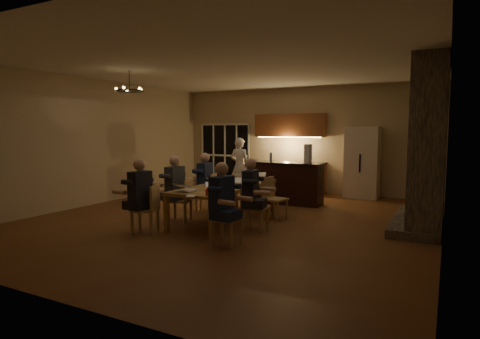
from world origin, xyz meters
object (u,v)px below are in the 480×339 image
(person_right_mid, at_px, (250,195))
(laptop_b, at_px, (215,186))
(mug_mid, at_px, (242,180))
(redcup_mid, at_px, (215,180))
(chair_right_mid, at_px, (255,207))
(redcup_near, at_px, (208,192))
(can_cola, at_px, (249,175))
(chandelier, at_px, (130,91))
(bar_bottle, at_px, (271,157))
(person_left_far, at_px, (205,183))
(chair_left_mid, at_px, (180,200))
(laptop_c, at_px, (217,179))
(mug_front, at_px, (213,185))
(can_silver, at_px, (213,187))
(laptop_f, at_px, (258,175))
(can_right, at_px, (249,182))
(laptop_e, at_px, (241,174))
(mug_back, at_px, (227,178))
(redcup_far, at_px, (261,176))
(bar_blender, at_px, (308,153))
(bar_island, at_px, (289,183))
(person_left_mid, at_px, (175,189))
(laptop_a, at_px, (186,185))
(refrigerator, at_px, (362,162))
(plate_far, at_px, (261,182))
(standing_person, at_px, (240,166))
(plate_near, at_px, (231,189))
(person_right_near, at_px, (222,204))
(plate_left, at_px, (191,190))
(chair_left_near, at_px, (145,209))
(person_left_near, at_px, (140,196))
(chair_right_near, at_px, (226,218))
(laptop_d, at_px, (237,181))
(chair_right_far, at_px, (275,199))
(chair_left_far, at_px, (206,192))

(person_right_mid, xyz_separation_m, laptop_b, (-0.58, -0.33, 0.17))
(mug_mid, relative_size, redcup_mid, 0.83)
(chair_right_mid, relative_size, redcup_near, 7.42)
(laptop_b, relative_size, can_cola, 2.67)
(chandelier, distance_m, bar_bottle, 3.91)
(person_left_far, relative_size, can_cola, 11.50)
(chair_left_mid, bearing_deg, laptop_c, 118.12)
(mug_front, height_order, can_silver, can_silver)
(laptop_f, relative_size, can_right, 2.67)
(laptop_e, relative_size, mug_back, 3.20)
(person_left_far, distance_m, redcup_far, 1.37)
(can_cola, distance_m, bar_blender, 1.65)
(bar_island, distance_m, person_left_mid, 3.31)
(laptop_e, bearing_deg, laptop_a, 69.65)
(refrigerator, bearing_deg, bar_island, -129.48)
(bar_island, distance_m, can_cola, 1.27)
(plate_far, bearing_deg, laptop_b, -95.80)
(laptop_c, relative_size, plate_far, 1.30)
(laptop_c, distance_m, mug_mid, 0.61)
(chair_left_mid, xyz_separation_m, can_cola, (0.68, 1.87, 0.37))
(standing_person, xyz_separation_m, plate_near, (1.77, -3.75, -0.08))
(chair_right_mid, height_order, bar_blender, bar_blender)
(laptop_b, xyz_separation_m, redcup_near, (0.12, -0.42, -0.05))
(bar_island, bearing_deg, person_left_far, -125.48)
(can_silver, distance_m, can_right, 1.00)
(bar_bottle, bearing_deg, laptop_f, -79.28)
(person_right_near, bearing_deg, plate_left, 64.29)
(chair_left_mid, bearing_deg, plate_near, 74.38)
(chair_left_near, distance_m, chandelier, 2.85)
(chair_left_near, height_order, standing_person, standing_person)
(person_left_near, distance_m, person_left_far, 2.20)
(chair_right_near, height_order, can_cola, chair_right_near)
(laptop_d, bearing_deg, redcup_far, 108.72)
(mug_mid, height_order, mug_back, same)
(chair_left_near, bearing_deg, laptop_b, 101.98)
(person_left_mid, relative_size, can_right, 11.50)
(laptop_e, relative_size, bar_bottle, 1.33)
(chair_right_far, distance_m, redcup_far, 1.18)
(standing_person, height_order, can_silver, standing_person)
(standing_person, relative_size, laptop_d, 5.26)
(refrigerator, bearing_deg, laptop_e, -124.23)
(chair_right_near, distance_m, plate_left, 1.34)
(standing_person, bearing_deg, laptop_b, 112.25)
(person_left_near, bearing_deg, can_cola, 170.26)
(laptop_b, relative_size, plate_left, 1.33)
(chair_left_far, distance_m, chair_right_mid, 2.10)
(person_left_mid, xyz_separation_m, mug_front, (0.84, 0.15, 0.11))
(chair_right_far, xyz_separation_m, mug_front, (-0.93, -1.01, 0.36))
(refrigerator, height_order, bar_blender, refrigerator)
(laptop_e, distance_m, laptop_f, 0.45)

